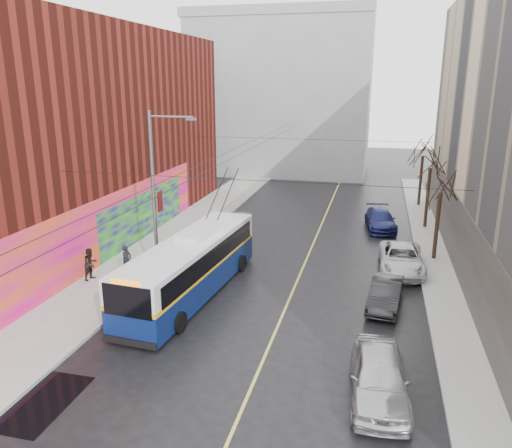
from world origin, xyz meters
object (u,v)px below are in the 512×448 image
Objects in this scene: parked_car_a at (379,377)px; pedestrian_a at (127,261)px; pedestrian_b at (91,264)px; tree_far at (424,147)px; parked_car_d at (380,220)px; following_car at (234,222)px; tree_near at (442,179)px; parked_car_b at (386,294)px; trolleybus at (191,266)px; parked_car_c at (401,259)px; tree_mid at (431,157)px; streetlight_pole at (156,190)px.

pedestrian_a reaches higher than parked_car_a.
tree_far is at bearing -26.35° from pedestrian_b.
parked_car_d is 2.69× the size of pedestrian_a.
pedestrian_b reaches higher than following_car.
following_car is (-13.45, -11.10, -4.45)m from tree_far.
tree_near is 9.02m from parked_car_b.
tree_far is at bearing 90.00° from tree_near.
parked_car_a is 7.45m from parked_car_b.
pedestrian_b is (-18.25, -7.95, -3.95)m from tree_near.
trolleybus is 6.79× the size of pedestrian_b.
tree_far is 16.96m from parked_car_c.
parked_car_a is 12.61m from parked_car_c.
parked_car_c is at bearing 81.08° from parked_car_a.
trolleybus is (-12.41, -8.20, -3.43)m from tree_near.
following_car is (-13.45, -4.10, -4.56)m from tree_mid.
parked_car_a is 20.90m from parked_car_d.
streetlight_pole is 1.35× the size of tree_mid.
tree_mid reaches higher than tree_near.
parked_car_c is (1.15, 12.56, -0.09)m from parked_car_a.
trolleybus reaches higher than parked_car_b.
trolleybus is at bearing -77.33° from following_car.
trolleybus is 2.93× the size of following_car.
pedestrian_b is at bearing -144.20° from parked_car_d.
streetlight_pole is 4.21m from pedestrian_a.
tree_near is 14.00m from tree_far.
following_car is at bearing -10.49° from pedestrian_b.
streetlight_pole is 13.01m from parked_car_b.
tree_mid is at bearing 8.67° from parked_car_d.
trolleybus is at bearing -119.22° from tree_far.
pedestrian_b is (-18.25, -21.95, -4.12)m from tree_far.
pedestrian_b is at bearing 128.81° from pedestrian_a.
streetlight_pole reaches higher than pedestrian_b.
tree_near is 0.97× the size of tree_far.
streetlight_pole is at bearing -139.35° from tree_mid.
parked_car_c is 12.56m from following_car.
tree_near is at bearing -90.00° from tree_far.
parked_car_d is 18.82m from pedestrian_a.
pedestrian_b is (-15.10, 6.86, 0.21)m from parked_car_a.
streetlight_pole is 14.27m from parked_car_c.
streetlight_pole is 1.85× the size of parked_car_d.
parked_car_a is (-3.15, -14.81, -4.16)m from tree_near.
streetlight_pole is 1.89× the size of parked_car_a.
trolleybus reaches higher than parked_car_c.
parked_car_a is at bearing -30.65° from trolleybus.
pedestrian_a is at bearing -52.69° from pedestrian_b.
tree_near reaches higher than following_car.
parked_car_d is (11.94, 12.09, -4.14)m from streetlight_pole.
tree_near is at bearing -4.83° from following_car.
tree_far is 0.55× the size of trolleybus.
tree_far is 27.19m from pedestrian_a.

